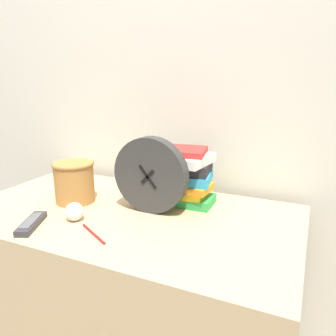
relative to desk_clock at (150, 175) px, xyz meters
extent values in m
cube|color=silver|center=(-0.08, 0.37, 0.35)|extent=(6.00, 0.04, 2.40)
cube|color=tan|center=(-0.08, -0.04, -0.49)|extent=(1.22, 0.67, 0.71)
cylinder|color=#333333|center=(0.00, 0.00, 0.00)|extent=(0.28, 0.05, 0.28)
cylinder|color=white|center=(0.00, -0.01, 0.00)|extent=(0.24, 0.01, 0.24)
cube|color=black|center=(0.00, -0.02, 0.00)|extent=(0.05, 0.01, 0.06)
cube|color=black|center=(0.00, -0.02, 0.00)|extent=(0.07, 0.01, 0.08)
cylinder|color=black|center=(0.00, -0.02, 0.00)|extent=(0.01, 0.01, 0.01)
cube|color=green|center=(0.08, 0.13, -0.12)|extent=(0.23, 0.13, 0.03)
cube|color=yellow|center=(0.06, 0.14, -0.09)|extent=(0.21, 0.19, 0.03)
cube|color=orange|center=(0.09, 0.12, -0.06)|extent=(0.20, 0.13, 0.03)
cube|color=#2D9ED1|center=(0.09, 0.14, -0.03)|extent=(0.20, 0.20, 0.04)
cube|color=#232328|center=(0.08, 0.15, 0.01)|extent=(0.19, 0.19, 0.04)
cube|color=white|center=(0.06, 0.12, 0.04)|extent=(0.24, 0.20, 0.03)
cube|color=red|center=(0.07, 0.12, 0.07)|extent=(0.20, 0.18, 0.02)
cylinder|color=#B27A3D|center=(-0.32, -0.03, -0.06)|extent=(0.15, 0.15, 0.16)
torus|color=olive|center=(-0.32, -0.03, 0.01)|extent=(0.16, 0.16, 0.01)
cube|color=#333338|center=(-0.30, -0.27, -0.13)|extent=(0.11, 0.17, 0.02)
cube|color=#59595E|center=(-0.30, -0.27, -0.12)|extent=(0.08, 0.12, 0.00)
sphere|color=white|center=(-0.20, -0.18, -0.11)|extent=(0.06, 0.06, 0.06)
cylinder|color=#B21E1E|center=(-0.08, -0.24, -0.13)|extent=(0.14, 0.08, 0.01)
camera|label=1|loc=(0.51, -0.99, 0.34)|focal=35.00mm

